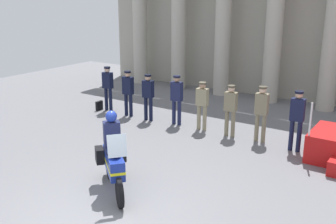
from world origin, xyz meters
name	(u,v)px	position (x,y,z in m)	size (l,w,h in m)	color
ground_plane	(102,213)	(0.00, 0.00, 0.00)	(28.00, 28.00, 0.00)	slate
colonnade_backdrop	(279,19)	(-0.27, 11.08, 3.36)	(17.64, 1.54, 6.22)	#A49F91
officer_in_row_0	(108,85)	(-4.96, 5.77, 1.02)	(0.39, 0.24, 1.72)	black
officer_in_row_1	(128,90)	(-3.88, 5.66, 0.99)	(0.39, 0.24, 1.69)	black
officer_in_row_2	(148,94)	(-2.94, 5.63, 0.98)	(0.39, 0.24, 1.67)	black
officer_in_row_3	(177,96)	(-1.85, 5.79, 1.01)	(0.39, 0.24, 1.72)	#191E42
officer_in_row_4	(202,102)	(-0.85, 5.77, 0.96)	(0.39, 0.24, 1.62)	gray
officer_in_row_5	(231,107)	(0.19, 5.73, 0.98)	(0.39, 0.24, 1.66)	#7A7056
officer_in_row_6	(261,110)	(1.18, 5.77, 1.03)	(0.39, 0.24, 1.74)	#7A7056
officer_in_row_7	(297,116)	(2.29, 5.62, 1.05)	(0.39, 0.24, 1.78)	#141938
motorcycle_with_rider	(113,158)	(-0.45, 0.92, 0.79)	(1.67, 1.44, 1.90)	black
briefcase_on_ground	(99,106)	(-5.32, 5.62, 0.18)	(0.10, 0.32, 0.36)	black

